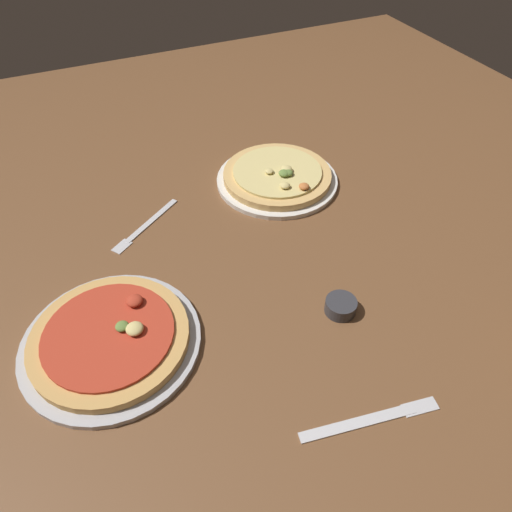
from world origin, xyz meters
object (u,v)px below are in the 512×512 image
(pizza_plate_far, at_px, (277,177))
(fork_left, at_px, (145,226))
(ramekin_sauce, at_px, (341,306))
(knife_right, at_px, (370,420))
(pizza_plate_near, at_px, (110,339))

(pizza_plate_far, relative_size, fork_left, 1.67)
(ramekin_sauce, distance_m, knife_right, 0.23)
(pizza_plate_near, distance_m, fork_left, 0.33)
(pizza_plate_far, height_order, ramekin_sauce, pizza_plate_far)
(fork_left, height_order, knife_right, same)
(fork_left, relative_size, knife_right, 0.77)
(pizza_plate_far, xyz_separation_m, knife_right, (-0.15, -0.65, -0.01))
(pizza_plate_near, xyz_separation_m, fork_left, (0.14, 0.30, -0.01))
(pizza_plate_near, relative_size, ramekin_sauce, 5.33)
(pizza_plate_near, relative_size, fork_left, 1.75)
(pizza_plate_near, xyz_separation_m, knife_right, (0.35, -0.32, -0.01))
(pizza_plate_near, height_order, pizza_plate_far, pizza_plate_near)
(pizza_plate_near, bearing_deg, pizza_plate_far, 33.28)
(ramekin_sauce, relative_size, knife_right, 0.25)
(ramekin_sauce, height_order, fork_left, ramekin_sauce)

